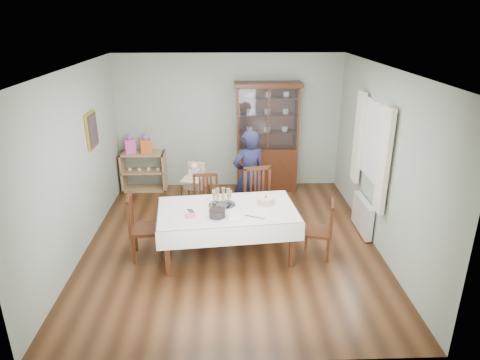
{
  "coord_description": "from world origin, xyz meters",
  "views": [
    {
      "loc": [
        -0.07,
        -5.96,
        3.39
      ],
      "look_at": [
        0.14,
        0.2,
        0.99
      ],
      "focal_mm": 32.0,
      "sensor_mm": 36.0,
      "label": 1
    }
  ],
  "objects_px": {
    "chair_far_right": "(259,213)",
    "woman": "(249,175)",
    "china_cabinet": "(267,136)",
    "chair_end_right": "(318,240)",
    "gift_bag_pink": "(130,145)",
    "high_chair": "(195,194)",
    "champagne_tray": "(222,201)",
    "sideboard": "(144,171)",
    "gift_bag_orange": "(146,144)",
    "birthday_cake": "(266,201)",
    "dining_table": "(227,232)",
    "chair_far_left": "(207,215)",
    "chair_end_left": "(146,239)"
  },
  "relations": [
    {
      "from": "chair_far_right",
      "to": "chair_end_left",
      "type": "height_order",
      "value": "chair_far_right"
    },
    {
      "from": "birthday_cake",
      "to": "gift_bag_orange",
      "type": "bearing_deg",
      "value": 131.33
    },
    {
      "from": "china_cabinet",
      "to": "champagne_tray",
      "type": "xyz_separation_m",
      "value": [
        -0.89,
        -2.5,
        -0.28
      ]
    },
    {
      "from": "high_chair",
      "to": "birthday_cake",
      "type": "xyz_separation_m",
      "value": [
        1.13,
        -1.31,
        0.44
      ]
    },
    {
      "from": "champagne_tray",
      "to": "chair_end_right",
      "type": "bearing_deg",
      "value": -7.31
    },
    {
      "from": "high_chair",
      "to": "gift_bag_pink",
      "type": "xyz_separation_m",
      "value": [
        -1.35,
        1.16,
        0.59
      ]
    },
    {
      "from": "sideboard",
      "to": "chair_end_left",
      "type": "relative_size",
      "value": 0.91
    },
    {
      "from": "gift_bag_orange",
      "to": "china_cabinet",
      "type": "bearing_deg",
      "value": -0.04
    },
    {
      "from": "chair_end_right",
      "to": "chair_end_left",
      "type": "bearing_deg",
      "value": -78.34
    },
    {
      "from": "high_chair",
      "to": "champagne_tray",
      "type": "bearing_deg",
      "value": -52.92
    },
    {
      "from": "chair_far_left",
      "to": "birthday_cake",
      "type": "bearing_deg",
      "value": -39.21
    },
    {
      "from": "chair_far_left",
      "to": "high_chair",
      "type": "relative_size",
      "value": 0.98
    },
    {
      "from": "sideboard",
      "to": "gift_bag_orange",
      "type": "relative_size",
      "value": 2.35
    },
    {
      "from": "woman",
      "to": "high_chair",
      "type": "xyz_separation_m",
      "value": [
        -0.94,
        0.21,
        -0.42
      ]
    },
    {
      "from": "china_cabinet",
      "to": "chair_end_right",
      "type": "height_order",
      "value": "china_cabinet"
    },
    {
      "from": "chair_far_right",
      "to": "champagne_tray",
      "type": "distance_m",
      "value": 1.03
    },
    {
      "from": "champagne_tray",
      "to": "gift_bag_orange",
      "type": "bearing_deg",
      "value": 121.3
    },
    {
      "from": "dining_table",
      "to": "gift_bag_orange",
      "type": "bearing_deg",
      "value": 121.46
    },
    {
      "from": "chair_far_left",
      "to": "chair_end_left",
      "type": "bearing_deg",
      "value": -142.82
    },
    {
      "from": "high_chair",
      "to": "birthday_cake",
      "type": "distance_m",
      "value": 1.78
    },
    {
      "from": "chair_far_right",
      "to": "woman",
      "type": "distance_m",
      "value": 0.7
    },
    {
      "from": "dining_table",
      "to": "champagne_tray",
      "type": "distance_m",
      "value": 0.47
    },
    {
      "from": "chair_end_left",
      "to": "gift_bag_pink",
      "type": "relative_size",
      "value": 2.61
    },
    {
      "from": "chair_far_left",
      "to": "gift_bag_orange",
      "type": "distance_m",
      "value": 2.33
    },
    {
      "from": "chair_far_right",
      "to": "gift_bag_orange",
      "type": "xyz_separation_m",
      "value": [
        -2.13,
        1.85,
        0.65
      ]
    },
    {
      "from": "chair_far_right",
      "to": "champagne_tray",
      "type": "relative_size",
      "value": 2.65
    },
    {
      "from": "high_chair",
      "to": "gift_bag_pink",
      "type": "relative_size",
      "value": 2.55
    },
    {
      "from": "dining_table",
      "to": "chair_end_right",
      "type": "relative_size",
      "value": 2.38
    },
    {
      "from": "dining_table",
      "to": "china_cabinet",
      "type": "distance_m",
      "value": 2.83
    },
    {
      "from": "gift_bag_orange",
      "to": "chair_end_right",
      "type": "bearing_deg",
      "value": -42.38
    },
    {
      "from": "champagne_tray",
      "to": "birthday_cake",
      "type": "height_order",
      "value": "champagne_tray"
    },
    {
      "from": "birthday_cake",
      "to": "sideboard",
      "type": "bearing_deg",
      "value": 132.24
    },
    {
      "from": "chair_far_right",
      "to": "woman",
      "type": "xyz_separation_m",
      "value": [
        -0.15,
        0.48,
        0.49
      ]
    },
    {
      "from": "dining_table",
      "to": "champagne_tray",
      "type": "bearing_deg",
      "value": 125.18
    },
    {
      "from": "sideboard",
      "to": "gift_bag_pink",
      "type": "bearing_deg",
      "value": -174.86
    },
    {
      "from": "sideboard",
      "to": "chair_far_right",
      "type": "bearing_deg",
      "value": -40.15
    },
    {
      "from": "chair_far_right",
      "to": "birthday_cake",
      "type": "distance_m",
      "value": 0.79
    },
    {
      "from": "dining_table",
      "to": "chair_far_left",
      "type": "bearing_deg",
      "value": 113.58
    },
    {
      "from": "chair_end_left",
      "to": "high_chair",
      "type": "xyz_separation_m",
      "value": [
        0.65,
        1.45,
        0.08
      ]
    },
    {
      "from": "chair_end_right",
      "to": "gift_bag_pink",
      "type": "relative_size",
      "value": 2.32
    },
    {
      "from": "china_cabinet",
      "to": "dining_table",
      "type": "bearing_deg",
      "value": -107.31
    },
    {
      "from": "gift_bag_pink",
      "to": "woman",
      "type": "bearing_deg",
      "value": -30.86
    },
    {
      "from": "birthday_cake",
      "to": "gift_bag_pink",
      "type": "distance_m",
      "value": 3.5
    },
    {
      "from": "china_cabinet",
      "to": "chair_end_right",
      "type": "distance_m",
      "value": 2.87
    },
    {
      "from": "champagne_tray",
      "to": "birthday_cake",
      "type": "distance_m",
      "value": 0.65
    },
    {
      "from": "sideboard",
      "to": "champagne_tray",
      "type": "relative_size",
      "value": 2.25
    },
    {
      "from": "woman",
      "to": "gift_bag_orange",
      "type": "distance_m",
      "value": 2.41
    },
    {
      "from": "china_cabinet",
      "to": "chair_far_right",
      "type": "distance_m",
      "value": 2.04
    },
    {
      "from": "china_cabinet",
      "to": "high_chair",
      "type": "xyz_separation_m",
      "value": [
        -1.38,
        -1.16,
        -0.74
      ]
    },
    {
      "from": "dining_table",
      "to": "birthday_cake",
      "type": "relative_size",
      "value": 7.06
    }
  ]
}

